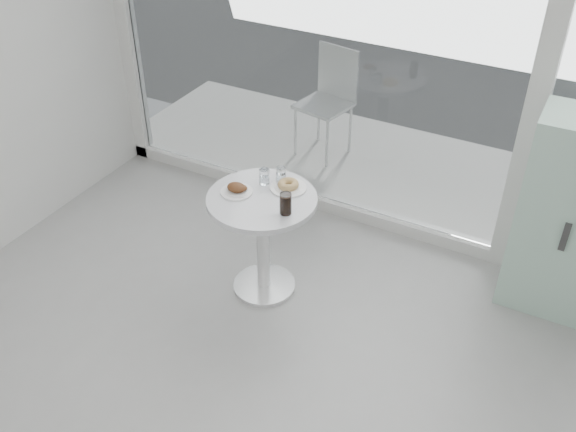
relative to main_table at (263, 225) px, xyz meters
The scene contains 10 objects.
storefront 1.70m from the main_table, 62.44° to the left, with size 5.00×0.14×3.00m.
main_table is the anchor object (origin of this frame).
patio_deck 2.03m from the main_table, 75.26° to the left, with size 5.60×1.60×0.05m, color silver.
mint_cabinet 1.98m from the main_table, 24.74° to the left, with size 0.65×0.45×1.39m.
patio_chair 1.96m from the main_table, 102.33° to the left, with size 0.49×0.49×0.98m.
plate_fritter 0.30m from the main_table, behind, with size 0.21×0.21×0.07m.
plate_donut 0.31m from the main_table, 59.59° to the left, with size 0.24×0.24×0.06m.
water_tumbler_a 0.31m from the main_table, 113.84° to the left, with size 0.07×0.07×0.11m.
water_tumbler_b 0.35m from the main_table, 85.75° to the left, with size 0.07×0.07×0.11m.
cola_glass 0.37m from the main_table, 20.62° to the right, with size 0.07×0.07×0.14m.
Camera 1 is at (1.27, -1.03, 3.08)m, focal length 40.00 mm.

